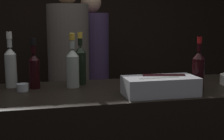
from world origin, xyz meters
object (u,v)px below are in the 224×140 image
(red_wine_bottle_tall, at_px, (198,70))
(rose_wine_bottle, at_px, (73,66))
(candle_votive, at_px, (23,87))
(red_wine_bottle_black_foil, at_px, (34,68))
(white_wine_bottle, at_px, (11,65))
(person_in_hoodie, at_px, (69,68))
(ice_bin_with_bottles, at_px, (160,85))
(person_blond_tee, at_px, (92,67))
(champagne_bottle, at_px, (80,63))

(red_wine_bottle_tall, relative_size, rose_wine_bottle, 0.95)
(candle_votive, relative_size, red_wine_bottle_tall, 0.21)
(red_wine_bottle_black_foil, xyz_separation_m, white_wine_bottle, (-0.15, 0.06, 0.02))
(red_wine_bottle_tall, distance_m, person_in_hoodie, 1.37)
(ice_bin_with_bottles, relative_size, person_blond_tee, 0.25)
(red_wine_bottle_black_foil, height_order, white_wine_bottle, white_wine_bottle)
(white_wine_bottle, distance_m, person_blond_tee, 1.34)
(ice_bin_with_bottles, distance_m, red_wine_bottle_black_foil, 0.81)
(champagne_bottle, relative_size, rose_wine_bottle, 1.01)
(red_wine_bottle_tall, distance_m, rose_wine_bottle, 0.80)
(rose_wine_bottle, distance_m, person_in_hoodie, 0.91)
(white_wine_bottle, bearing_deg, person_in_hoodie, 61.16)
(red_wine_bottle_black_foil, distance_m, champagne_bottle, 0.32)
(rose_wine_bottle, relative_size, person_blond_tee, 0.20)
(rose_wine_bottle, xyz_separation_m, person_blond_tee, (0.32, 1.21, -0.20))
(candle_votive, distance_m, person_in_hoodie, 1.01)
(rose_wine_bottle, bearing_deg, person_in_hoodie, 86.72)
(champagne_bottle, height_order, white_wine_bottle, white_wine_bottle)
(ice_bin_with_bottles, height_order, champagne_bottle, champagne_bottle)
(red_wine_bottle_tall, xyz_separation_m, white_wine_bottle, (-1.15, 0.36, 0.02))
(ice_bin_with_bottles, relative_size, white_wine_bottle, 1.19)
(champagne_bottle, height_order, person_in_hoodie, person_in_hoodie)
(champagne_bottle, height_order, rose_wine_bottle, champagne_bottle)
(person_in_hoodie, relative_size, person_blond_tee, 1.04)
(candle_votive, bearing_deg, white_wine_bottle, 120.63)
(person_blond_tee, bearing_deg, white_wine_bottle, -100.32)
(ice_bin_with_bottles, bearing_deg, red_wine_bottle_black_foil, 154.23)
(white_wine_bottle, relative_size, person_blond_tee, 0.21)
(champagne_bottle, bearing_deg, candle_votive, -160.46)
(champagne_bottle, distance_m, person_in_hoodie, 0.82)
(candle_votive, xyz_separation_m, red_wine_bottle_tall, (1.07, -0.24, 0.11))
(ice_bin_with_bottles, xyz_separation_m, champagne_bottle, (-0.42, 0.42, 0.09))
(candle_votive, height_order, person_in_hoodie, person_in_hoodie)
(champagne_bottle, relative_size, person_blond_tee, 0.21)
(person_in_hoodie, xyz_separation_m, person_blond_tee, (0.27, 0.31, -0.04))
(red_wine_bottle_tall, height_order, rose_wine_bottle, rose_wine_bottle)
(ice_bin_with_bottles, distance_m, person_in_hoodie, 1.30)
(person_in_hoodie, bearing_deg, white_wine_bottle, 113.35)
(ice_bin_with_bottles, bearing_deg, candle_votive, 160.34)
(red_wine_bottle_tall, xyz_separation_m, person_in_hoodie, (-0.70, 1.17, -0.15))
(candle_votive, xyz_separation_m, person_blond_tee, (0.64, 1.25, -0.08))
(champagne_bottle, bearing_deg, red_wine_bottle_tall, -28.29)
(rose_wine_bottle, bearing_deg, red_wine_bottle_black_foil, 174.42)
(person_in_hoodie, height_order, person_blond_tee, person_in_hoodie)
(white_wine_bottle, bearing_deg, candle_votive, -59.37)
(ice_bin_with_bottles, relative_size, red_wine_bottle_tall, 1.28)
(rose_wine_bottle, bearing_deg, person_blond_tee, 75.20)
(person_in_hoodie, bearing_deg, red_wine_bottle_tall, 173.01)
(ice_bin_with_bottles, xyz_separation_m, rose_wine_bottle, (-0.48, 0.33, 0.08))
(red_wine_bottle_tall, xyz_separation_m, rose_wine_bottle, (-0.75, 0.28, 0.01))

